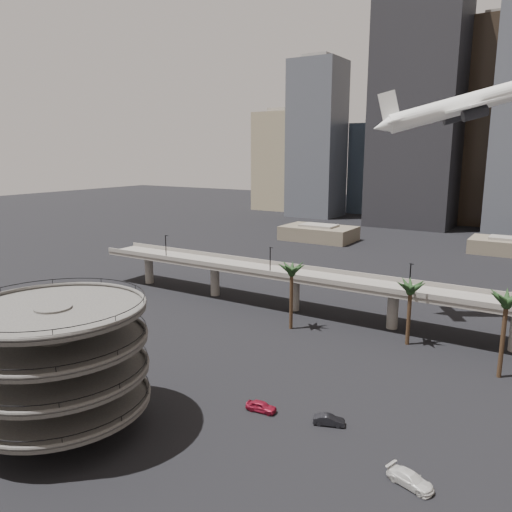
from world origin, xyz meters
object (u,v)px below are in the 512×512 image
Objects in this scene: parking_ramp at (57,357)px; car_a at (261,406)px; car_b at (329,420)px; airborne_jet at (464,105)px; car_c at (410,479)px; overpass at (342,285)px.

parking_ramp is 5.23× the size of car_a.
parking_ramp is 35.17m from car_b.
car_c is (8.29, -58.16, -42.66)m from airborne_jet.
airborne_jet is 6.39× the size of car_c.
car_b is at bearing 33.85° from parking_ramp.
parking_ramp is at bearing 125.04° from car_a.
car_c is (21.40, -4.76, 0.02)m from car_a.
overpass is at bearing 47.60° from car_c.
parking_ramp is 4.32× the size of car_c.
parking_ramp is at bearing 124.26° from car_c.
airborne_jet is at bearing 65.56° from parking_ramp.
airborne_jet is at bearing 31.28° from overpass.
car_b is at bearing -86.58° from car_a.
parking_ramp is 0.68× the size of airborne_jet.
overpass is (13.00, 59.00, -2.50)m from parking_ramp.
car_a is 0.83× the size of car_c.
airborne_jet is at bearing -24.53° from car_b.
airborne_jet is 8.04× the size of car_b.
car_b is (-3.89, -51.68, -42.74)m from airborne_jet.
parking_ramp is 84.50m from airborne_jet.
car_a is at bearing 80.33° from car_b.
car_c is (12.18, -6.48, 0.07)m from car_b.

